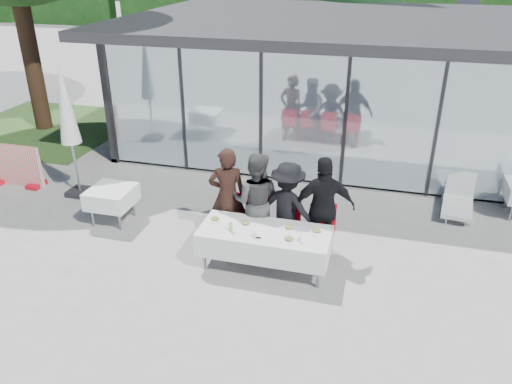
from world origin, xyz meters
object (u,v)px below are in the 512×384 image
Objects in this scene: spare_table_left at (112,197)px; market_umbrella at (67,113)px; lounger at (458,199)px; diner_chair_d at (323,227)px; plate_c at (289,227)px; folded_eyeglasses at (257,237)px; plate_a at (215,219)px; plate_d at (317,231)px; diner_chair_a at (229,215)px; diner_d at (323,208)px; juice_bottle at (231,227)px; diner_a at (228,196)px; diner_chair_c at (288,222)px; plate_extra at (289,239)px; diner_b at (256,201)px; dining_table at (265,241)px; diner_c at (288,208)px; plate_b at (245,223)px; diner_chair_b at (257,218)px.

market_umbrella reaches higher than spare_table_left.
spare_table_left is 0.62× the size of lounger.
plate_c is (-0.51, -0.59, 0.24)m from diner_chair_d.
diner_chair_d is 6.96× the size of folded_eyeglasses.
plate_d is at bearing 1.99° from plate_a.
plate_a is at bearing -94.42° from diner_chair_a.
diner_d reaches higher than juice_bottle.
diner_a is at bearing 163.43° from plate_d.
diner_chair_a is 5.03m from lounger.
plate_extra is (0.22, -0.97, 0.24)m from diner_chair_c.
diner_chair_a and diner_chair_d have the same top height.
plate_extra is 1.61× the size of juice_bottle.
diner_chair_c is (1.14, 0.06, -0.42)m from diner_a.
juice_bottle is at bearing 169.58° from folded_eyeglasses.
market_umbrella is at bearing 157.31° from plate_a.
plate_c is at bearing -76.97° from diner_chair_c.
diner_chair_c is at bearing -176.93° from diner_b.
diner_chair_c reaches higher than dining_table.
diner_a is 2.57m from spare_table_left.
juice_bottle is at bearing -159.81° from plate_c.
diner_chair_d reaches higher than plate_c.
plate_a is at bearing 0.70° from diner_d.
diner_c is 10.53× the size of juice_bottle.
diner_chair_c is 0.65m from diner_chair_d.
dining_table is 8.48× the size of plate_a.
diner_a is at bearing 85.13° from plate_a.
diner_chair_c is 0.77m from diner_d.
diner_a reaches higher than diner_b.
plate_a is (-1.19, -0.64, 0.24)m from diner_chair_c.
folded_eyeglasses is at bearing -103.50° from dining_table.
dining_table is at bearing -6.40° from plate_a.
juice_bottle is 0.06× the size of market_umbrella.
diner_chair_c is 0.51× the size of diner_d.
diner_c is 6.54× the size of plate_b.
diner_chair_c is 3.67m from spare_table_left.
folded_eyeglasses is (0.48, -0.09, -0.08)m from juice_bottle.
juice_bottle is at bearing 178.12° from plate_extra.
market_umbrella is (-3.88, 1.62, 1.17)m from plate_a.
plate_b is 0.34m from juice_bottle.
market_umbrella is at bearing 159.80° from plate_extra.
diner_b is at bearing 87.19° from plate_b.
folded_eyeglasses is at bearing -10.42° from juice_bottle.
market_umbrella reaches higher than juice_bottle.
market_umbrella is (-4.75, 2.00, 1.19)m from folded_eyeglasses.
lounger is at bearing 19.03° from spare_table_left.
diner_a reaches higher than plate_b.
diner_chair_b is 6.96× the size of folded_eyeglasses.
plate_c is at bearing -16.75° from market_umbrella.
plate_extra is at bearing -131.53° from lounger.
diner_c is 0.58× the size of market_umbrella.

